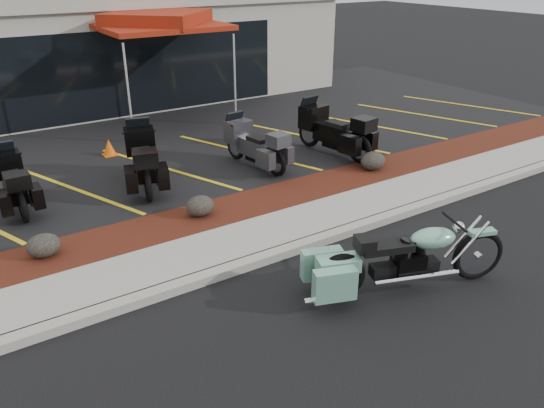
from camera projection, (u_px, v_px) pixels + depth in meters
ground at (304, 283)px, 8.49m from camera, size 90.00×90.00×0.00m
curb at (273, 255)px, 9.14m from camera, size 24.00×0.25×0.15m
sidewalk at (252, 239)px, 9.67m from camera, size 24.00×1.20×0.15m
mulch_bed at (221, 214)px, 10.58m from camera, size 24.00×1.20×0.16m
upper_lot at (130, 143)px, 14.70m from camera, size 26.00×9.60×0.15m
dealership_building at (63, 43)px, 18.65m from camera, size 18.00×8.16×4.00m
boulder_left at (43, 245)px, 8.87m from camera, size 0.56×0.47×0.40m
boulder_mid at (200, 206)px, 10.28m from camera, size 0.56×0.47×0.40m
boulder_right at (373, 161)px, 12.52m from camera, size 0.61×0.51×0.44m
hero_cruiser at (479, 248)px, 8.35m from camera, size 3.35×1.86×1.15m
touring_black_front at (6, 169)px, 11.00m from camera, size 0.79×2.06×1.20m
touring_black_mid at (140, 146)px, 12.14m from camera, size 1.48×2.46×1.34m
touring_grey at (235, 136)px, 13.04m from camera, size 1.09×2.18×1.21m
touring_black_rear at (309, 122)px, 13.89m from camera, size 1.27×2.47×1.37m
traffic_cone at (109, 147)px, 13.47m from camera, size 0.39×0.39×0.42m
popup_canopy at (158, 22)px, 15.29m from camera, size 3.58×3.58×3.20m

